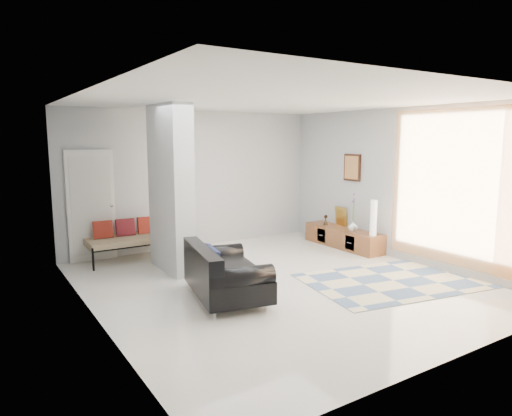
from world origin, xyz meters
TOP-DOWN VIEW (x-y plane):
  - floor at (0.00, 0.00)m, footprint 6.00×6.00m
  - ceiling at (0.00, 0.00)m, footprint 6.00×6.00m
  - wall_back at (0.00, 3.00)m, footprint 6.00×0.00m
  - wall_front at (0.00, -3.00)m, footprint 6.00×0.00m
  - wall_left at (-2.75, 0.00)m, footprint 0.00×6.00m
  - wall_right at (2.75, 0.00)m, footprint 0.00×6.00m
  - partition_column at (-1.10, 1.60)m, footprint 0.35×1.20m
  - hallway_door at (-2.10, 2.96)m, footprint 0.85×0.06m
  - curtain at (2.67, -1.15)m, footprint 0.00×2.55m
  - wall_art at (2.72, 1.23)m, footprint 0.04×0.45m
  - media_console at (2.52, 1.24)m, footprint 0.45×1.93m
  - loveseat at (-1.06, -0.14)m, footprint 1.20×1.69m
  - daybed at (-1.43, 2.63)m, footprint 1.79×0.76m
  - area_rug at (1.60, -0.90)m, footprint 3.02×2.28m
  - cylinder_lamp at (2.50, 0.40)m, footprint 0.13×0.13m
  - bronze_figurine at (2.47, 1.73)m, footprint 0.12×0.12m
  - vase at (2.47, 0.90)m, footprint 0.21×0.21m

SIDE VIEW (x-z plane):
  - floor at x=0.00m, z-range 0.00..0.00m
  - area_rug at x=1.60m, z-range 0.00..0.01m
  - media_console at x=2.52m, z-range -0.20..0.60m
  - loveseat at x=-1.06m, z-range -0.02..0.74m
  - daybed at x=-1.43m, z-range 0.03..0.80m
  - vase at x=2.47m, z-range 0.40..0.60m
  - bronze_figurine at x=2.47m, z-range 0.40..0.61m
  - cylinder_lamp at x=2.50m, z-range 0.40..1.08m
  - hallway_door at x=-2.10m, z-range 0.00..2.04m
  - partition_column at x=-1.10m, z-range 0.00..2.80m
  - wall_back at x=0.00m, z-range -1.60..4.40m
  - wall_front at x=0.00m, z-range -1.60..4.40m
  - wall_left at x=-2.75m, z-range -1.60..4.40m
  - wall_right at x=2.75m, z-range -1.60..4.40m
  - curtain at x=2.67m, z-range 0.17..2.72m
  - wall_art at x=2.72m, z-range 1.38..1.92m
  - ceiling at x=0.00m, z-range 2.80..2.80m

